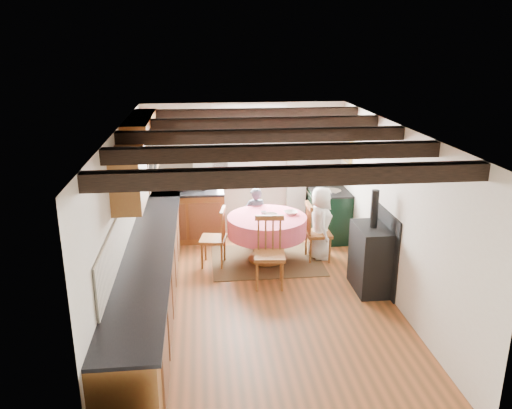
{
  "coord_description": "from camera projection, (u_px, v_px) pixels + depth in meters",
  "views": [
    {
      "loc": [
        -0.78,
        -6.31,
        3.46
      ],
      "look_at": [
        0.0,
        0.8,
        1.15
      ],
      "focal_mm": 36.09,
      "sensor_mm": 36.0,
      "label": 1
    }
  ],
  "objects": [
    {
      "name": "wall_left",
      "position": [
        123.0,
        225.0,
        6.56
      ],
      "size": [
        0.0,
        5.5,
        2.4
      ],
      "primitive_type": "cube",
      "color": "silver",
      "rests_on": "ground"
    },
    {
      "name": "wall_plate",
      "position": [
        302.0,
        141.0,
        9.27
      ],
      "size": [
        0.3,
        0.02,
        0.3
      ],
      "primitive_type": "cylinder",
      "rotation": [
        1.57,
        0.0,
        0.0
      ],
      "color": "silver",
      "rests_on": "wall_back"
    },
    {
      "name": "child_far",
      "position": [
        255.0,
        217.0,
        8.85
      ],
      "size": [
        0.41,
        0.28,
        1.06
      ],
      "primitive_type": "imported",
      "rotation": [
        0.0,
        0.0,
        3.23
      ],
      "color": "#3F4551",
      "rests_on": "floor"
    },
    {
      "name": "chair_right",
      "position": [
        318.0,
        232.0,
        8.33
      ],
      "size": [
        0.44,
        0.42,
        0.97
      ],
      "primitive_type": null,
      "rotation": [
        0.0,
        0.0,
        1.58
      ],
      "color": "#92592C",
      "rests_on": "floor"
    },
    {
      "name": "canister_slim",
      "position": [
        204.0,
        182.0,
        9.01
      ],
      "size": [
        0.11,
        0.11,
        0.3
      ],
      "primitive_type": "cylinder",
      "color": "#262628",
      "rests_on": "worktop_back"
    },
    {
      "name": "bowl_a",
      "position": [
        291.0,
        213.0,
        8.27
      ],
      "size": [
        0.26,
        0.26,
        0.05
      ],
      "primitive_type": "imported",
      "rotation": [
        0.0,
        0.0,
        1.83
      ],
      "color": "silver",
      "rests_on": "dining_table"
    },
    {
      "name": "chair_near",
      "position": [
        270.0,
        253.0,
        7.4
      ],
      "size": [
        0.49,
        0.51,
        1.04
      ],
      "primitive_type": null,
      "rotation": [
        0.0,
        0.0,
        -0.11
      ],
      "color": "#92592C",
      "rests_on": "floor"
    },
    {
      "name": "splash_left",
      "position": [
        127.0,
        217.0,
        6.84
      ],
      "size": [
        0.02,
        4.5,
        0.55
      ],
      "primitive_type": "cube",
      "color": "beige",
      "rests_on": "wall_left"
    },
    {
      "name": "wall_back",
      "position": [
        244.0,
        169.0,
        9.35
      ],
      "size": [
        3.6,
        0.0,
        2.4
      ],
      "primitive_type": "cube",
      "color": "silver",
      "rests_on": "ground"
    },
    {
      "name": "beam_b",
      "position": [
        275.0,
        152.0,
        5.46
      ],
      "size": [
        3.6,
        0.16,
        0.16
      ],
      "primitive_type": "cube",
      "color": "black",
      "rests_on": "ceiling"
    },
    {
      "name": "bowl_b",
      "position": [
        271.0,
        216.0,
        8.13
      ],
      "size": [
        0.27,
        0.27,
        0.06
      ],
      "primitive_type": "imported",
      "rotation": [
        0.0,
        0.0,
        0.77
      ],
      "color": "silver",
      "rests_on": "dining_table"
    },
    {
      "name": "window_frame",
      "position": [
        250.0,
        148.0,
        9.22
      ],
      "size": [
        1.34,
        0.03,
        1.54
      ],
      "primitive_type": "cube",
      "color": "white",
      "rests_on": "wall_back"
    },
    {
      "name": "wall_right",
      "position": [
        395.0,
        215.0,
        6.93
      ],
      "size": [
        0.0,
        5.5,
        2.4
      ],
      "primitive_type": "cube",
      "color": "silver",
      "rests_on": "ground"
    },
    {
      "name": "dining_table",
      "position": [
        267.0,
        239.0,
        8.29
      ],
      "size": [
        1.27,
        1.27,
        0.76
      ],
      "primitive_type": null,
      "color": "#D85A4E",
      "rests_on": "floor"
    },
    {
      "name": "window_pane",
      "position": [
        250.0,
        148.0,
        9.22
      ],
      "size": [
        1.2,
        0.01,
        1.4
      ],
      "primitive_type": "cube",
      "color": "white",
      "rests_on": "wall_back"
    },
    {
      "name": "cup",
      "position": [
        264.0,
        214.0,
        8.18
      ],
      "size": [
        0.12,
        0.12,
        0.08
      ],
      "primitive_type": "imported",
      "rotation": [
        0.0,
        0.0,
        5.88
      ],
      "color": "silver",
      "rests_on": "dining_table"
    },
    {
      "name": "wall_picture",
      "position": [
        347.0,
        145.0,
        8.95
      ],
      "size": [
        0.04,
        0.5,
        0.6
      ],
      "primitive_type": "cube",
      "color": "gold",
      "rests_on": "wall_right"
    },
    {
      "name": "splash_back",
      "position": [
        189.0,
        171.0,
        9.22
      ],
      "size": [
        1.4,
        0.02,
        0.55
      ],
      "primitive_type": "cube",
      "color": "beige",
      "rests_on": "wall_back"
    },
    {
      "name": "rug",
      "position": [
        267.0,
        260.0,
        8.41
      ],
      "size": [
        1.78,
        1.38,
        0.01
      ],
      "primitive_type": "cube",
      "color": "#47351F",
      "rests_on": "floor"
    },
    {
      "name": "curtain_right",
      "position": [
        297.0,
        174.0,
        9.38
      ],
      "size": [
        0.35,
        0.1,
        2.1
      ],
      "primitive_type": "cube",
      "color": "silver",
      "rests_on": "wall_back"
    },
    {
      "name": "chair_left",
      "position": [
        213.0,
        237.0,
        8.12
      ],
      "size": [
        0.5,
        0.48,
        0.95
      ],
      "primitive_type": null,
      "rotation": [
        0.0,
        0.0,
        -1.75
      ],
      "color": "#92592C",
      "rests_on": "floor"
    },
    {
      "name": "beam_c",
      "position": [
        263.0,
        136.0,
        6.4
      ],
      "size": [
        3.6,
        0.16,
        0.16
      ],
      "primitive_type": "cube",
      "color": "black",
      "rests_on": "ceiling"
    },
    {
      "name": "aga_range",
      "position": [
        328.0,
        213.0,
        9.29
      ],
      "size": [
        0.65,
        1.0,
        0.93
      ],
      "primitive_type": null,
      "color": "black",
      "rests_on": "floor"
    },
    {
      "name": "cast_iron_stove",
      "position": [
        372.0,
        241.0,
        7.24
      ],
      "size": [
        0.45,
        0.75,
        1.49
      ],
      "primitive_type": null,
      "color": "black",
      "rests_on": "floor"
    },
    {
      "name": "child_right",
      "position": [
        321.0,
        223.0,
        8.36
      ],
      "size": [
        0.43,
        0.62,
        1.21
      ],
      "primitive_type": "imported",
      "rotation": [
        0.0,
        0.0,
        1.49
      ],
      "color": "white",
      "rests_on": "floor"
    },
    {
      "name": "base_cabinet_left",
      "position": [
        150.0,
        277.0,
        6.82
      ],
      "size": [
        0.6,
        5.3,
        0.88
      ],
      "primitive_type": "cube",
      "color": "brown",
      "rests_on": "floor"
    },
    {
      "name": "beam_a",
      "position": [
        291.0,
        176.0,
        4.51
      ],
      "size": [
        3.6,
        0.16,
        0.16
      ],
      "primitive_type": "cube",
      "color": "black",
      "rests_on": "ceiling"
    },
    {
      "name": "canister_wide",
      "position": [
        183.0,
        185.0,
        9.0
      ],
      "size": [
        0.17,
        0.17,
        0.19
      ],
      "primitive_type": "cylinder",
      "color": "#262628",
      "rests_on": "worktop_back"
    },
    {
      "name": "curtain_left",
      "position": [
        203.0,
        177.0,
        9.2
      ],
      "size": [
        0.35,
        0.1,
        2.1
      ],
      "primitive_type": "cube",
      "color": "silver",
      "rests_on": "wall_back"
    },
    {
      "name": "worktop_back",
      "position": [
        187.0,
        192.0,
        9.03
      ],
      "size": [
        1.3,
        0.64,
        0.04
      ],
      "primitive_type": "cube",
      "color": "black",
      "rests_on": "base_cabinet_back"
    },
    {
      "name": "wall_cabinet_glass",
      "position": [
        142.0,
        148.0,
        7.48
      ],
      "size": [
        0.34,
        1.8,
        0.9
      ],
      "primitive_type": "cube",
      "color": "brown",
      "rests_on": "wall_left"
    },
    {
      "name": "ceiling",
      "position": [
        263.0,
        128.0,
        6.38
      ],
      "size": [
        3.6,
        5.5,
        0.0
      ],
      "primitive_type": "cube",
      "color": "white",
      "rests_on": "ground"
    },
    {
      "name": "beam_e",
      "position": [
        248.0,
        114.0,
        8.3
      ],
      "size": [
        3.6,
        0.16,
        0.16
      ],
      "primitive_type": "cube",
      "color": "black",
      "rests_on": "ceiling"
    },
    {
      "name": "worktop_left",
      "position": [
        150.0,
        245.0,
        6.68
      ],
      "size": [
        0.64,
        5.3,
        0.04
      ],
      "primitive_type": "cube",
      "color": "black",
      "rests_on": "base_cabinet_left"
    },
    {
      "name": "wall_front",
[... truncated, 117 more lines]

